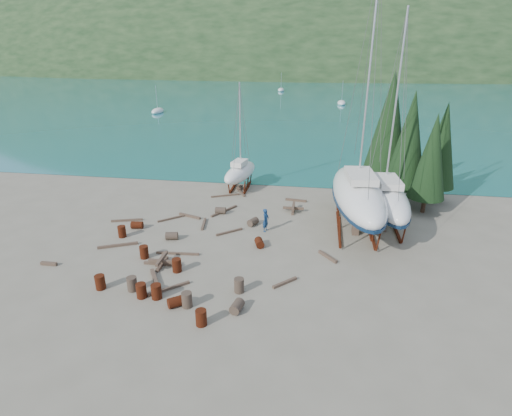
# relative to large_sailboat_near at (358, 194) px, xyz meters

# --- Properties ---
(ground) EXTENTS (600.00, 600.00, 0.00)m
(ground) POSITION_rel_large_sailboat_near_xyz_m (-7.91, -5.30, -3.01)
(ground) COLOR #696353
(ground) RESTS_ON ground
(bay_water) EXTENTS (700.00, 700.00, 0.00)m
(bay_water) POSITION_rel_large_sailboat_near_xyz_m (-7.91, 309.70, -3.01)
(bay_water) COLOR #177276
(bay_water) RESTS_ON ground
(far_hill) EXTENTS (800.00, 360.00, 110.00)m
(far_hill) POSITION_rel_large_sailboat_near_xyz_m (-7.91, 314.70, -3.01)
(far_hill) COLOR black
(far_hill) RESTS_ON ground
(far_house_left) EXTENTS (6.60, 5.60, 5.60)m
(far_house_left) POSITION_rel_large_sailboat_near_xyz_m (-67.91, 184.70, -0.09)
(far_house_left) COLOR beige
(far_house_left) RESTS_ON ground
(far_house_center) EXTENTS (6.60, 5.60, 5.60)m
(far_house_center) POSITION_rel_large_sailboat_near_xyz_m (-27.91, 184.70, -0.09)
(far_house_center) COLOR beige
(far_house_center) RESTS_ON ground
(far_house_right) EXTENTS (6.60, 5.60, 5.60)m
(far_house_right) POSITION_rel_large_sailboat_near_xyz_m (22.09, 184.70, -0.09)
(far_house_right) COLOR beige
(far_house_right) RESTS_ON ground
(cypress_near_right) EXTENTS (3.60, 3.60, 10.00)m
(cypress_near_right) POSITION_rel_large_sailboat_near_xyz_m (4.59, 6.70, 2.78)
(cypress_near_right) COLOR black
(cypress_near_right) RESTS_ON ground
(cypress_mid_right) EXTENTS (3.06, 3.06, 8.50)m
(cypress_mid_right) POSITION_rel_large_sailboat_near_xyz_m (6.09, 4.70, 1.91)
(cypress_mid_right) COLOR black
(cypress_mid_right) RESTS_ON ground
(cypress_back_left) EXTENTS (4.14, 4.14, 11.50)m
(cypress_back_left) POSITION_rel_large_sailboat_near_xyz_m (3.09, 8.70, 3.65)
(cypress_back_left) COLOR black
(cypress_back_left) RESTS_ON ground
(cypress_far_right) EXTENTS (3.24, 3.24, 9.00)m
(cypress_far_right) POSITION_rel_large_sailboat_near_xyz_m (7.59, 7.70, 2.20)
(cypress_far_right) COLOR black
(cypress_far_right) RESTS_ON ground
(moored_boat_left) EXTENTS (2.00, 5.00, 6.05)m
(moored_boat_left) POSITION_rel_large_sailboat_near_xyz_m (-37.91, 54.70, -2.62)
(moored_boat_left) COLOR silver
(moored_boat_left) RESTS_ON ground
(moored_boat_mid) EXTENTS (2.00, 5.00, 6.05)m
(moored_boat_mid) POSITION_rel_large_sailboat_near_xyz_m (2.09, 74.70, -2.62)
(moored_boat_mid) COLOR silver
(moored_boat_mid) RESTS_ON ground
(moored_boat_far) EXTENTS (2.00, 5.00, 6.05)m
(moored_boat_far) POSITION_rel_large_sailboat_near_xyz_m (-15.91, 104.70, -2.62)
(moored_boat_far) COLOR silver
(moored_boat_far) RESTS_ON ground
(large_sailboat_near) EXTENTS (4.56, 12.15, 18.70)m
(large_sailboat_near) POSITION_rel_large_sailboat_near_xyz_m (0.00, 0.00, 0.00)
(large_sailboat_near) COLOR silver
(large_sailboat_near) RESTS_ON ground
(large_sailboat_far) EXTENTS (3.62, 10.17, 15.80)m
(large_sailboat_far) POSITION_rel_large_sailboat_near_xyz_m (2.15, 0.90, -0.43)
(large_sailboat_far) COLOR silver
(large_sailboat_far) RESTS_ON ground
(small_sailboat_shore) EXTENTS (3.23, 6.67, 10.25)m
(small_sailboat_shore) POSITION_rel_large_sailboat_near_xyz_m (-10.69, 8.45, -1.31)
(small_sailboat_shore) COLOR silver
(small_sailboat_shore) RESTS_ON ground
(worker) EXTENTS (0.63, 0.77, 1.82)m
(worker) POSITION_rel_large_sailboat_near_xyz_m (-6.83, -1.18, -2.10)
(worker) COLOR navy
(worker) RESTS_ON ground
(drum_0) EXTENTS (0.58, 0.58, 0.88)m
(drum_0) POSITION_rel_large_sailboat_near_xyz_m (-15.39, -10.61, -2.57)
(drum_0) COLOR #5D2310
(drum_0) RESTS_ON ground
(drum_1) EXTENTS (0.74, 0.97, 0.58)m
(drum_1) POSITION_rel_large_sailboat_near_xyz_m (-7.02, -11.49, -2.72)
(drum_1) COLOR #2D2823
(drum_1) RESTS_ON ground
(drum_2) EXTENTS (0.95, 0.70, 0.58)m
(drum_2) POSITION_rel_large_sailboat_near_xyz_m (-16.88, -2.29, -2.72)
(drum_2) COLOR #5D2310
(drum_2) RESTS_ON ground
(drum_3) EXTENTS (0.58, 0.58, 0.88)m
(drum_3) POSITION_rel_large_sailboat_near_xyz_m (-11.75, -11.02, -2.57)
(drum_3) COLOR #5D2310
(drum_3) RESTS_ON ground
(drum_5) EXTENTS (0.58, 0.58, 0.88)m
(drum_5) POSITION_rel_large_sailboat_near_xyz_m (-7.25, -9.68, -2.57)
(drum_5) COLOR #2D2823
(drum_5) RESTS_ON ground
(drum_6) EXTENTS (0.83, 1.02, 0.58)m
(drum_6) POSITION_rel_large_sailboat_near_xyz_m (-6.93, -3.83, -2.72)
(drum_6) COLOR #5D2310
(drum_6) RESTS_ON ground
(drum_7) EXTENTS (0.58, 0.58, 0.88)m
(drum_7) POSITION_rel_large_sailboat_near_xyz_m (-8.59, -12.90, -2.57)
(drum_7) COLOR #5D2310
(drum_7) RESTS_ON ground
(drum_8) EXTENTS (0.58, 0.58, 0.88)m
(drum_8) POSITION_rel_large_sailboat_near_xyz_m (-17.33, -3.90, -2.57)
(drum_8) COLOR #5D2310
(drum_8) RESTS_ON ground
(drum_9) EXTENTS (0.91, 0.62, 0.58)m
(drum_9) POSITION_rel_large_sailboat_near_xyz_m (-11.09, 1.64, -2.72)
(drum_9) COLOR #2D2823
(drum_9) RESTS_ON ground
(drum_10) EXTENTS (0.58, 0.58, 0.88)m
(drum_10) POSITION_rel_large_sailboat_near_xyz_m (-14.36, -6.69, -2.57)
(drum_10) COLOR #5D2310
(drum_10) RESTS_ON ground
(drum_11) EXTENTS (0.92, 1.05, 0.58)m
(drum_11) POSITION_rel_large_sailboat_near_xyz_m (-7.97, -0.28, -2.72)
(drum_11) COLOR #2D2823
(drum_11) RESTS_ON ground
(drum_12) EXTENTS (1.05, 0.99, 0.58)m
(drum_12) POSITION_rel_large_sailboat_near_xyz_m (-10.41, -11.59, -2.72)
(drum_12) COLOR #5D2310
(drum_12) RESTS_ON ground
(drum_13) EXTENTS (0.58, 0.58, 0.88)m
(drum_13) POSITION_rel_large_sailboat_near_xyz_m (-12.63, -11.07, -2.57)
(drum_13) COLOR #5D2310
(drum_13) RESTS_ON ground
(drum_14) EXTENTS (0.58, 0.58, 0.88)m
(drum_14) POSITION_rel_large_sailboat_near_xyz_m (-11.59, -8.04, -2.57)
(drum_14) COLOR #5D2310
(drum_14) RESTS_ON ground
(drum_15) EXTENTS (0.98, 0.74, 0.58)m
(drum_15) POSITION_rel_large_sailboat_near_xyz_m (-13.50, -3.73, -2.72)
(drum_15) COLOR #2D2823
(drum_15) RESTS_ON ground
(drum_16) EXTENTS (0.58, 0.58, 0.88)m
(drum_16) POSITION_rel_large_sailboat_near_xyz_m (-13.45, -10.49, -2.57)
(drum_16) COLOR #2D2823
(drum_16) RESTS_ON ground
(drum_17) EXTENTS (0.58, 0.58, 0.88)m
(drum_17) POSITION_rel_large_sailboat_near_xyz_m (-9.80, -11.51, -2.57)
(drum_17) COLOR #2D2823
(drum_17) RESTS_ON ground
(timber_0) EXTENTS (2.57, 1.31, 0.14)m
(timber_0) POSITION_rel_large_sailboat_near_xyz_m (-11.66, 5.91, -2.94)
(timber_0) COLOR brown
(timber_0) RESTS_ON ground
(timber_1) EXTENTS (1.28, 1.50, 0.19)m
(timber_1) POSITION_rel_large_sailboat_near_xyz_m (-2.11, -4.79, -2.91)
(timber_1) COLOR brown
(timber_1) RESTS_ON ground
(timber_3) EXTENTS (3.00, 0.36, 0.15)m
(timber_3) POSITION_rel_large_sailboat_near_xyz_m (-12.31, -5.89, -2.94)
(timber_3) COLOR brown
(timber_3) RESTS_ON ground
(timber_4) EXTENTS (0.50, 2.13, 0.17)m
(timber_4) POSITION_rel_large_sailboat_near_xyz_m (-11.89, -0.85, -2.93)
(timber_4) COLOR brown
(timber_4) RESTS_ON ground
(timber_5) EXTENTS (2.04, 1.82, 0.16)m
(timber_5) POSITION_rel_large_sailboat_near_xyz_m (-11.37, -10.10, -2.93)
(timber_5) COLOR brown
(timber_5) RESTS_ON ground
(timber_6) EXTENTS (1.97, 0.45, 0.19)m
(timber_6) POSITION_rel_large_sailboat_near_xyz_m (-4.90, 5.65, -2.92)
(timber_6) COLOR brown
(timber_6) RESTS_ON ground
(timber_7) EXTENTS (1.40, 1.39, 0.17)m
(timber_7) POSITION_rel_large_sailboat_near_xyz_m (-4.69, -8.44, -2.92)
(timber_7) COLOR brown
(timber_7) RESTS_ON ground
(timber_8) EXTENTS (2.06, 0.89, 0.19)m
(timber_8) POSITION_rel_large_sailboat_near_xyz_m (-13.49, 0.53, -2.92)
(timber_8) COLOR brown
(timber_8) RESTS_ON ground
(timber_9) EXTENTS (1.35, 2.40, 0.15)m
(timber_9) POSITION_rel_large_sailboat_near_xyz_m (-10.42, 7.15, -2.94)
(timber_9) COLOR brown
(timber_9) RESTS_ON ground
(timber_10) EXTENTS (1.73, 2.76, 0.16)m
(timber_10) POSITION_rel_large_sailboat_near_xyz_m (-10.89, 2.07, -2.93)
(timber_10) COLOR brown
(timber_10) RESTS_ON ground
(timber_11) EXTENTS (1.81, 1.55, 0.15)m
(timber_11) POSITION_rel_large_sailboat_near_xyz_m (-9.54, -1.97, -2.93)
(timber_11) COLOR brown
(timber_11) RESTS_ON ground
(timber_12) EXTENTS (2.55, 0.24, 0.17)m
(timber_12) POSITION_rel_large_sailboat_near_xyz_m (-12.80, -7.43, -2.93)
(timber_12) COLOR brown
(timber_12) RESTS_ON ground
(timber_13) EXTENTS (1.10, 0.23, 0.22)m
(timber_13) POSITION_rel_large_sailboat_near_xyz_m (-20.15, -8.59, -2.90)
(timber_13) COLOR brown
(timber_13) RESTS_ON ground
(timber_14) EXTENTS (2.59, 1.35, 0.18)m
(timber_14) POSITION_rel_large_sailboat_near_xyz_m (-16.93, -5.42, -2.92)
(timber_14) COLOR brown
(timber_14) RESTS_ON ground
(timber_15) EXTENTS (1.98, 1.80, 0.15)m
(timber_15) POSITION_rel_large_sailboat_near_xyz_m (-14.78, -0.12, -2.94)
(timber_15) COLOR brown
(timber_15) RESTS_ON ground
(timber_16) EXTENTS (1.69, 2.60, 0.23)m
(timber_16) POSITION_rel_large_sailboat_near_xyz_m (-12.41, -9.57, -2.90)
(timber_16) COLOR brown
(timber_16) RESTS_ON ground
(timber_17) EXTENTS (2.44, 0.89, 0.16)m
(timber_17) POSITION_rel_large_sailboat_near_xyz_m (-18.32, -1.09, -2.93)
(timber_17) COLOR brown
(timber_17) RESTS_ON ground
(timber_pile_fore) EXTENTS (1.80, 1.80, 0.60)m
(timber_pile_fore) POSITION_rel_large_sailboat_near_xyz_m (-12.82, -7.47, -2.71)
(timber_pile_fore) COLOR brown
(timber_pile_fore) RESTS_ON ground
(timber_pile_aft) EXTENTS (1.80, 1.80, 0.60)m
(timber_pile_aft) POSITION_rel_large_sailboat_near_xyz_m (-4.98, 3.11, -2.71)
(timber_pile_aft) COLOR brown
(timber_pile_aft) RESTS_ON ground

